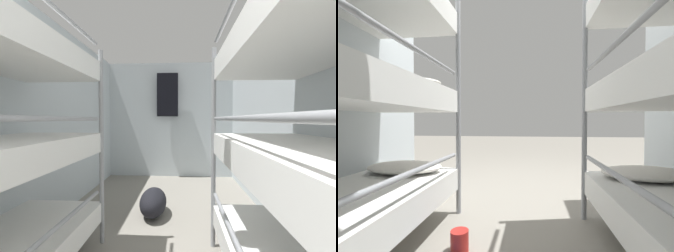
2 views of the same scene
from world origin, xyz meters
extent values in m
cube|color=silver|center=(-1.36, 2.56, 1.23)|extent=(0.06, 5.23, 2.45)
cube|color=silver|center=(1.36, 2.56, 1.23)|extent=(0.06, 5.23, 2.45)
cube|color=silver|center=(0.00, 5.14, 1.23)|extent=(2.77, 0.06, 2.45)
cylinder|color=gray|center=(-0.55, 2.45, 0.96)|extent=(0.04, 0.04, 1.92)
cylinder|color=gray|center=(-0.55, 1.51, 0.55)|extent=(0.03, 1.63, 0.03)
cylinder|color=gray|center=(-0.55, 1.51, 1.24)|extent=(0.03, 1.63, 0.03)
cylinder|color=gray|center=(0.55, 2.45, 0.96)|extent=(0.04, 0.04, 1.92)
cylinder|color=gray|center=(0.55, 1.51, 0.55)|extent=(0.03, 1.63, 0.03)
cube|color=white|center=(0.94, 1.51, 1.01)|extent=(0.77, 1.92, 0.19)
cylinder|color=gray|center=(0.55, 1.51, 1.24)|extent=(0.03, 1.63, 0.03)
cube|color=white|center=(0.94, 1.51, 1.71)|extent=(0.77, 1.92, 0.19)
ellipsoid|color=black|center=(-0.12, 3.11, 0.17)|extent=(0.34, 0.63, 0.34)
cube|color=black|center=(-0.05, 4.99, 1.75)|extent=(0.44, 0.12, 0.90)
camera|label=1|loc=(0.24, 0.27, 1.24)|focal=24.00mm
camera|label=2|loc=(-0.11, 2.54, 0.83)|focal=24.00mm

